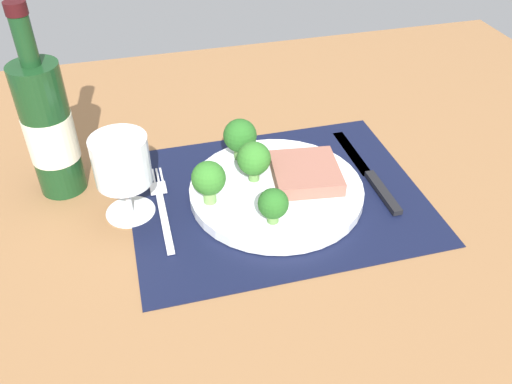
{
  "coord_description": "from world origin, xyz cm",
  "views": [
    {
      "loc": [
        -18.92,
        -59.53,
        50.18
      ],
      "look_at": [
        -3.24,
        -0.53,
        1.9
      ],
      "focal_mm": 37.9,
      "sensor_mm": 36.0,
      "label": 1
    }
  ],
  "objects_px": {
    "knife": "(370,175)",
    "wine_glass": "(122,165)",
    "steak": "(306,173)",
    "plate": "(276,191)",
    "fork": "(162,206)",
    "wine_bottle": "(49,129)"
  },
  "relations": [
    {
      "from": "plate",
      "to": "fork",
      "type": "distance_m",
      "value": 0.17
    },
    {
      "from": "steak",
      "to": "wine_bottle",
      "type": "xyz_separation_m",
      "value": [
        -0.35,
        0.1,
        0.07
      ]
    },
    {
      "from": "steak",
      "to": "knife",
      "type": "distance_m",
      "value": 0.11
    },
    {
      "from": "fork",
      "to": "wine_glass",
      "type": "height_order",
      "value": "wine_glass"
    },
    {
      "from": "fork",
      "to": "knife",
      "type": "distance_m",
      "value": 0.32
    },
    {
      "from": "plate",
      "to": "knife",
      "type": "relative_size",
      "value": 1.11
    },
    {
      "from": "fork",
      "to": "wine_bottle",
      "type": "relative_size",
      "value": 0.68
    },
    {
      "from": "steak",
      "to": "wine_glass",
      "type": "relative_size",
      "value": 0.81
    },
    {
      "from": "plate",
      "to": "fork",
      "type": "xyz_separation_m",
      "value": [
        -0.17,
        0.01,
        -0.01
      ]
    },
    {
      "from": "steak",
      "to": "wine_bottle",
      "type": "relative_size",
      "value": 0.36
    },
    {
      "from": "plate",
      "to": "wine_glass",
      "type": "relative_size",
      "value": 2.05
    },
    {
      "from": "fork",
      "to": "knife",
      "type": "relative_size",
      "value": 0.83
    },
    {
      "from": "knife",
      "to": "wine_glass",
      "type": "height_order",
      "value": "wine_glass"
    },
    {
      "from": "wine_bottle",
      "to": "wine_glass",
      "type": "distance_m",
      "value": 0.13
    },
    {
      "from": "knife",
      "to": "steak",
      "type": "bearing_deg",
      "value": 176.13
    },
    {
      "from": "knife",
      "to": "wine_glass",
      "type": "bearing_deg",
      "value": 175.39
    },
    {
      "from": "plate",
      "to": "fork",
      "type": "relative_size",
      "value": 1.33
    },
    {
      "from": "knife",
      "to": "wine_glass",
      "type": "xyz_separation_m",
      "value": [
        -0.36,
        0.01,
        0.08
      ]
    },
    {
      "from": "fork",
      "to": "wine_bottle",
      "type": "bearing_deg",
      "value": 144.8
    },
    {
      "from": "wine_bottle",
      "to": "wine_glass",
      "type": "height_order",
      "value": "wine_bottle"
    },
    {
      "from": "wine_glass",
      "to": "steak",
      "type": "bearing_deg",
      "value": -2.41
    },
    {
      "from": "steak",
      "to": "wine_bottle",
      "type": "bearing_deg",
      "value": 164.45
    }
  ]
}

